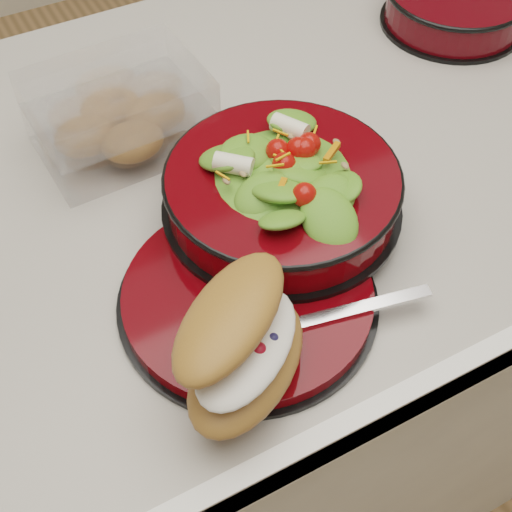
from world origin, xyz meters
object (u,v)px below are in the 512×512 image
croissant (243,344)px  fork (336,314)px  pastry_box (119,115)px  extra_bowl (455,5)px  island_counter (338,310)px  salad_bowl (282,182)px  dinner_plate (249,297)px

croissant → fork: 0.11m
croissant → fork: (0.11, 0.01, -0.04)m
pastry_box → croissant: bearing=-96.5°
croissant → extra_bowl: (0.54, 0.38, -0.04)m
island_counter → extra_bowl: 0.53m
island_counter → salad_bowl: 0.55m
croissant → dinner_plate: bearing=23.2°
fork → extra_bowl: (0.43, 0.37, 0.01)m
fork → island_counter: bearing=-28.3°
croissant → fork: bearing=-29.0°
dinner_plate → pastry_box: bearing=94.2°
croissant → pastry_box: bearing=49.9°
salad_bowl → extra_bowl: bearing=28.5°
island_counter → extra_bowl: size_ratio=6.05×
island_counter → croissant: croissant is taller
dinner_plate → fork: 0.09m
salad_bowl → pastry_box: (-0.10, 0.20, -0.01)m
fork → croissant: bearing=108.3°
dinner_plate → fork: bearing=-48.0°
island_counter → pastry_box: 0.58m
pastry_box → extra_bowl: bearing=-0.1°
island_counter → salad_bowl: bearing=-148.5°
extra_bowl → fork: bearing=-139.6°
salad_bowl → extra_bowl: size_ratio=1.26×
dinner_plate → fork: fork is taller
island_counter → salad_bowl: salad_bowl is taller
salad_bowl → extra_bowl: (0.41, 0.22, -0.03)m
fork → pastry_box: pastry_box is taller
island_counter → dinner_plate: bearing=-144.1°
island_counter → pastry_box: (-0.30, 0.08, 0.49)m
island_counter → croissant: (-0.33, -0.28, 0.51)m
salad_bowl → croissant: 0.21m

